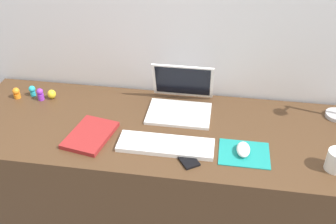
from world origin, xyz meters
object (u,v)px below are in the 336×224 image
Objects in this scene: mouse at (243,149)px; notebook_pad at (90,135)px; keyboard at (166,145)px; toy_figurine_cyan at (32,90)px; toy_figurine_yellow at (52,94)px; toy_figurine_purple at (40,94)px; cell_phone at (186,158)px; toy_figurine_orange at (16,93)px; laptop at (181,99)px.

mouse is 0.66m from notebook_pad.
keyboard and notebook_pad have the same top height.
toy_figurine_yellow is at bearing -4.55° from toy_figurine_cyan.
toy_figurine_purple is at bearing -155.29° from toy_figurine_yellow.
keyboard is 0.80m from toy_figurine_cyan.
toy_figurine_orange reaches higher than cell_phone.
notebook_pad is (-0.34, 0.02, 0.00)m from keyboard.
cell_phone is at bearing -23.58° from toy_figurine_cyan.
toy_figurine_yellow reaches higher than keyboard.
keyboard is 8.70× the size of toy_figurine_yellow.
laptop is at bearing 135.18° from mouse.
toy_figurine_yellow is (-0.96, 0.29, 0.00)m from mouse.
toy_figurine_cyan is at bearing 155.18° from notebook_pad.
toy_figurine_purple is at bearing 154.05° from notebook_pad.
mouse is 1.70× the size of toy_figurine_cyan.
laptop is 0.77m from toy_figurine_cyan.
toy_figurine_yellow is at bearing 147.38° from notebook_pad.
toy_figurine_yellow is at bearing 154.99° from keyboard.
laptop is at bearing 67.01° from cell_phone.
toy_figurine_cyan is (-0.77, -0.00, -0.02)m from laptop.
laptop is 5.33× the size of toy_figurine_cyan.
laptop reaches higher than notebook_pad.
notebook_pad reaches higher than cell_phone.
laptop is 1.25× the size of notebook_pad.
keyboard is 0.34m from notebook_pad.
mouse is at bearing 1.55° from keyboard.
toy_figurine_orange is 1.02× the size of toy_figurine_cyan.
toy_figurine_cyan is at bearing 24.55° from toy_figurine_orange.
toy_figurine_cyan is (0.07, 0.03, 0.00)m from toy_figurine_orange.
laptop is 0.71m from toy_figurine_purple.
keyboard is at bearing 7.59° from notebook_pad.
notebook_pad is 3.76× the size of toy_figurine_purple.
toy_figurine_cyan is at bearing 122.54° from cell_phone.
toy_figurine_yellow reaches higher than notebook_pad.
notebook_pad is (-0.66, 0.01, -0.01)m from mouse.
cell_phone is (0.09, -0.06, -0.01)m from keyboard.
toy_figurine_cyan is (-0.06, 0.03, -0.00)m from toy_figurine_purple.
keyboard is at bearing -21.82° from toy_figurine_purple.
toy_figurine_purple is (-0.34, 0.26, 0.02)m from notebook_pad.
notebook_pad is at bearing 179.19° from mouse.
toy_figurine_orange and toy_figurine_cyan have the same top height.
toy_figurine_purple is (0.13, 0.00, 0.00)m from toy_figurine_orange.
toy_figurine_purple reaches higher than notebook_pad.
keyboard is 0.70m from toy_figurine_yellow.
laptop is at bearing 2.71° from toy_figurine_purple.
notebook_pad is 0.54m from toy_figurine_orange.
keyboard is 7.16× the size of toy_figurine_orange.
cell_phone is 2.00× the size of toy_figurine_purple.
laptop is at bearing 49.14° from notebook_pad.
notebook_pad is at bearing 176.93° from keyboard.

